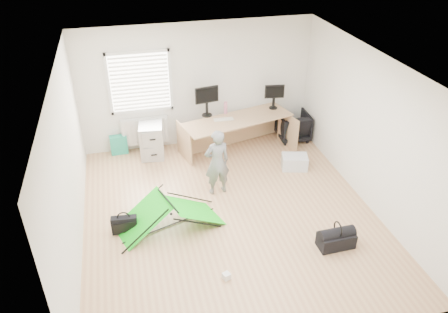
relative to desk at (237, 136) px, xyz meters
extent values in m
plane|color=tan|center=(-0.71, -2.07, -0.40)|extent=(5.50, 5.50, 0.00)
cube|color=silver|center=(-0.71, 0.68, 0.95)|extent=(5.00, 0.02, 2.70)
cube|color=silver|center=(-1.91, 0.64, 1.15)|extent=(1.20, 0.06, 1.20)
cube|color=silver|center=(-1.91, 0.60, 0.05)|extent=(1.00, 0.12, 0.60)
cube|color=tan|center=(0.00, 0.00, 0.00)|extent=(2.46, 1.30, 0.80)
cube|color=#ADAFB3|center=(-1.80, 0.32, -0.03)|extent=(0.55, 0.69, 0.75)
cube|color=black|center=(-0.59, 0.32, 0.64)|extent=(0.52, 0.18, 0.48)
cube|color=black|center=(0.90, 0.33, 0.60)|extent=(0.43, 0.15, 0.40)
cube|color=beige|center=(-0.30, 0.03, 0.41)|extent=(0.42, 0.15, 0.02)
cylinder|color=#C46E88|center=(-0.18, 0.32, 0.53)|extent=(0.09, 0.09, 0.27)
imported|color=black|center=(1.40, 0.29, -0.08)|extent=(0.70, 0.72, 0.63)
imported|color=slate|center=(-0.76, -1.36, 0.25)|extent=(0.51, 0.37, 1.31)
cube|color=silver|center=(0.97, -0.92, -0.26)|extent=(0.59, 0.48, 0.29)
cube|color=#219F7E|center=(-2.50, 0.56, -0.19)|extent=(0.36, 0.17, 0.43)
cube|color=black|center=(-2.52, -2.11, -0.24)|extent=(0.43, 0.17, 0.31)
cube|color=silver|center=(-1.14, -3.52, -0.35)|extent=(0.13, 0.13, 0.10)
cube|color=black|center=(0.73, -3.27, -0.27)|extent=(0.58, 0.30, 0.25)
camera|label=1|loc=(-2.27, -7.95, 4.44)|focal=35.00mm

